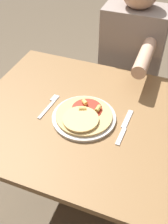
% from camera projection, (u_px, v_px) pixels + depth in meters
% --- Properties ---
extents(ground_plane, '(8.00, 8.00, 0.00)m').
position_uv_depth(ground_plane, '(83.00, 196.00, 1.69)').
color(ground_plane, brown).
extents(dining_table, '(1.01, 0.83, 0.73)m').
position_uv_depth(dining_table, '(83.00, 132.00, 1.27)').
color(dining_table, olive).
rests_on(dining_table, ground_plane).
extents(plate, '(0.28, 0.28, 0.01)m').
position_uv_depth(plate, '(84.00, 117.00, 1.16)').
color(plate, beige).
rests_on(plate, dining_table).
extents(pizza, '(0.25, 0.25, 0.04)m').
position_uv_depth(pizza, '(84.00, 115.00, 1.14)').
color(pizza, tan).
rests_on(pizza, plate).
extents(fork, '(0.03, 0.18, 0.00)m').
position_uv_depth(fork, '(50.00, 105.00, 1.23)').
color(fork, silver).
rests_on(fork, dining_table).
extents(knife, '(0.03, 0.22, 0.00)m').
position_uv_depth(knife, '(124.00, 127.00, 1.12)').
color(knife, silver).
rests_on(knife, dining_table).
extents(person_diner, '(0.36, 0.52, 1.19)m').
position_uv_depth(person_diner, '(131.00, 57.00, 1.62)').
color(person_diner, '#2D2D38').
rests_on(person_diner, ground_plane).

